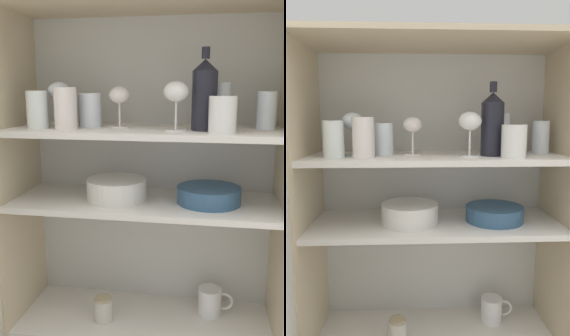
{
  "view_description": "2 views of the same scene",
  "coord_description": "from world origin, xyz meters",
  "views": [
    {
      "loc": [
        0.21,
        -1.11,
        1.13
      ],
      "look_at": [
        -0.01,
        0.16,
        0.86
      ],
      "focal_mm": 42.0,
      "sensor_mm": 36.0,
      "label": 1
    },
    {
      "loc": [
        -0.08,
        -0.99,
        1.12
      ],
      "look_at": [
        -0.03,
        0.22,
        0.94
      ],
      "focal_mm": 35.0,
      "sensor_mm": 36.0,
      "label": 2
    }
  ],
  "objects": [
    {
      "name": "cupboard_top_panel",
      "position": [
        0.0,
        0.17,
        1.38
      ],
      "size": [
        0.93,
        0.37,
        0.02
      ],
      "primitive_type": "cube",
      "color": "#CCB793",
      "rests_on": "cupboard_side_left"
    },
    {
      "name": "tumbler_glass_1",
      "position": [
        0.25,
        0.06,
        1.05
      ],
      "size": [
        0.08,
        0.08,
        0.11
      ],
      "color": "white",
      "rests_on": "shelf_board_upper"
    },
    {
      "name": "tumbler_glass_0",
      "position": [
        0.24,
        0.21,
        1.07
      ],
      "size": [
        0.06,
        0.06,
        0.15
      ],
      "color": "white",
      "rests_on": "shelf_board_upper"
    },
    {
      "name": "shelf_board_upper",
      "position": [
        0.0,
        0.17,
        0.98
      ],
      "size": [
        0.89,
        0.33,
        0.02
      ],
      "primitive_type": "cube",
      "color": "silver"
    },
    {
      "name": "tumbler_glass_5",
      "position": [
        -0.24,
        0.1,
        1.06
      ],
      "size": [
        0.07,
        0.07,
        0.13
      ],
      "color": "silver",
      "rests_on": "shelf_board_upper"
    },
    {
      "name": "wine_glass_2",
      "position": [
        -0.29,
        0.16,
        1.1
      ],
      "size": [
        0.07,
        0.07,
        0.15
      ],
      "color": "white",
      "rests_on": "shelf_board_upper"
    },
    {
      "name": "tumbler_glass_2",
      "position": [
        0.39,
        0.2,
        1.05
      ],
      "size": [
        0.06,
        0.06,
        0.12
      ],
      "color": "white",
      "rests_on": "shelf_board_upper"
    },
    {
      "name": "cupboard_side_right",
      "position": [
        0.45,
        0.17,
        0.68
      ],
      "size": [
        0.02,
        0.37,
        1.37
      ],
      "primitive_type": "cube",
      "color": "#CCB793",
      "rests_on": "ground_plane"
    },
    {
      "name": "tumbler_glass_3",
      "position": [
        -0.34,
        0.1,
        1.05
      ],
      "size": [
        0.07,
        0.07,
        0.12
      ],
      "color": "white",
      "rests_on": "shelf_board_upper"
    },
    {
      "name": "wine_glass_0",
      "position": [
        -0.08,
        0.16,
        1.09
      ],
      "size": [
        0.07,
        0.07,
        0.13
      ],
      "color": "silver",
      "rests_on": "shelf_board_upper"
    },
    {
      "name": "tumbler_glass_4",
      "position": [
        -0.19,
        0.18,
        1.05
      ],
      "size": [
        0.08,
        0.08,
        0.11
      ],
      "color": "white",
      "rests_on": "shelf_board_upper"
    },
    {
      "name": "cupboard_back_panel",
      "position": [
        0.0,
        0.34,
        0.68
      ],
      "size": [
        0.93,
        0.02,
        1.37
      ],
      "primitive_type": "cube",
      "color": "silver",
      "rests_on": "ground_plane"
    },
    {
      "name": "wine_bottle",
      "position": [
        0.19,
        0.14,
        1.1
      ],
      "size": [
        0.08,
        0.08,
        0.25
      ],
      "color": "black",
      "rests_on": "shelf_board_upper"
    },
    {
      "name": "plate_stack_white",
      "position": [
        -0.1,
        0.15,
        0.78
      ],
      "size": [
        0.2,
        0.2,
        0.07
      ],
      "color": "silver",
      "rests_on": "shelf_board_middle"
    },
    {
      "name": "cupboard_side_left",
      "position": [
        -0.45,
        0.17,
        0.68
      ],
      "size": [
        0.02,
        0.37,
        1.37
      ],
      "primitive_type": "cube",
      "color": "#CCB793",
      "rests_on": "ground_plane"
    },
    {
      "name": "coffee_mug_primary",
      "position": [
        0.24,
        0.23,
        0.35
      ],
      "size": [
        0.13,
        0.08,
        0.1
      ],
      "color": "white",
      "rests_on": "shelf_board_lower"
    },
    {
      "name": "shelf_board_lower",
      "position": [
        0.0,
        0.17,
        0.29
      ],
      "size": [
        0.89,
        0.33,
        0.02
      ],
      "primitive_type": "cube",
      "color": "silver"
    },
    {
      "name": "shelf_board_middle",
      "position": [
        0.0,
        0.17,
        0.74
      ],
      "size": [
        0.89,
        0.33,
        0.02
      ],
      "primitive_type": "cube",
      "color": "silver"
    },
    {
      "name": "wine_glass_1",
      "position": [
        0.11,
        0.1,
        1.1
      ],
      "size": [
        0.08,
        0.08,
        0.15
      ],
      "color": "white",
      "rests_on": "shelf_board_upper"
    },
    {
      "name": "mixing_bowl_large",
      "position": [
        0.21,
        0.17,
        0.78
      ],
      "size": [
        0.21,
        0.21,
        0.06
      ],
      "color": "#33567A",
      "rests_on": "shelf_board_middle"
    },
    {
      "name": "storage_jar",
      "position": [
        -0.14,
        0.13,
        0.34
      ],
      "size": [
        0.07,
        0.07,
        0.09
      ],
      "color": "beige",
      "rests_on": "shelf_board_lower"
    }
  ]
}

